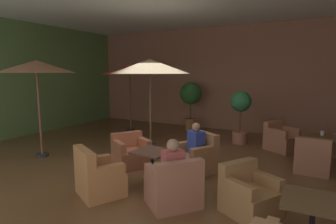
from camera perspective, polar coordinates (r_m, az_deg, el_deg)
The scene contains 21 objects.
ground_plane at distance 7.37m, azimuth -1.75°, elevation -9.61°, with size 11.24×9.08×0.02m, color brown.
wall_back_brick at distance 11.12m, azimuth 10.30°, elevation 6.74°, with size 11.24×0.08×3.98m, color #9D664E.
wall_left_accent at distance 10.99m, azimuth -27.75°, elevation 5.92°, with size 0.08×9.08×3.98m, color #577A41.
cafe_table_front_left at distance 8.09m, azimuth 28.06°, elevation -5.19°, with size 0.73×0.73×0.65m.
armchair_front_left_north at distance 8.69m, azimuth 22.15°, elevation -5.26°, with size 1.04×1.01×0.82m.
armchair_front_left_east at distance 7.14m, azimuth 27.50°, elevation -8.40°, with size 0.73×0.80×0.83m.
cafe_table_front_right at distance 5.79m, azimuth -3.23°, elevation -9.49°, with size 0.75×0.75×0.65m.
armchair_front_right_north at distance 6.44m, azimuth 6.02°, elevation -9.23°, with size 1.01×1.01×0.87m.
armchair_front_right_east at distance 6.85m, azimuth -7.62°, elevation -8.40°, with size 1.03×1.05×0.77m.
armchair_front_right_south at distance 5.38m, azimuth -14.12°, elevation -12.94°, with size 1.03×1.00×0.91m.
armchair_front_right_west at distance 4.84m, azimuth 1.17°, elevation -15.20°, with size 1.08×1.09×0.85m.
cafe_table_mid_center at distance 4.17m, azimuth 27.55°, elevation -17.41°, with size 0.79×0.79×0.65m.
armchair_mid_center_east at distance 4.80m, azimuth 16.28°, elevation -16.05°, with size 1.01×1.01×0.79m.
patio_umbrella_tall_red at distance 7.98m, azimuth -25.34°, elevation 8.26°, with size 1.92×1.92×2.55m.
patio_umbrella_center_beige at distance 10.64m, azimuth -7.90°, elevation 8.62°, with size 2.12×2.12×2.55m.
patio_umbrella_near_wall at distance 8.25m, azimuth -3.73°, elevation 9.24°, with size 2.34×2.34×2.62m.
potted_tree_left_corner at distance 8.98m, azimuth 14.65°, elevation 0.36°, with size 0.64×0.64×1.66m.
potted_tree_mid_left at distance 10.79m, azimuth 4.65°, elevation 3.17°, with size 0.84×0.84×1.86m.
patron_blue_shirt at distance 4.71m, azimuth 1.01°, elevation -10.10°, with size 0.42×0.43×0.69m.
patron_by_window at distance 6.30m, azimuth 5.76°, elevation -5.77°, with size 0.42×0.39×0.70m.
iced_drink_cup at distance 8.12m, azimuth 29.04°, elevation -3.80°, with size 0.08×0.08×0.11m, color white.
Camera 1 is at (3.62, -6.01, 2.24)m, focal length 29.76 mm.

